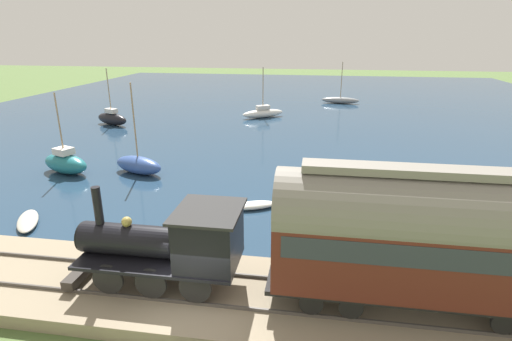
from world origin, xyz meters
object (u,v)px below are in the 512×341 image
passenger_coach (428,235)px  rowboat_mid_harbor (28,221)px  sailboat_teal (66,163)px  sailboat_blue (138,165)px  rowboat_near_shore (253,205)px  sailboat_white (263,113)px  steam_locomotive (175,241)px  rowboat_off_pier (448,200)px  sailboat_black (112,118)px  sailboat_gray (340,100)px

passenger_coach → rowboat_mid_harbor: bearing=75.7°
sailboat_teal → sailboat_blue: bearing=-61.5°
sailboat_blue → rowboat_near_shore: (-4.53, -8.64, -0.42)m
sailboat_white → rowboat_mid_harbor: (-28.36, 7.90, -0.38)m
sailboat_teal → sailboat_white: sailboat_white is taller
steam_locomotive → rowboat_off_pier: steam_locomotive is taller
steam_locomotive → rowboat_mid_harbor: 10.73m
sailboat_white → sailboat_blue: sailboat_blue is taller
sailboat_black → sailboat_white: 16.25m
sailboat_black → sailboat_teal: 15.34m
sailboat_black → rowboat_mid_harbor: bearing=-138.6°
sailboat_gray → rowboat_mid_harbor: size_ratio=1.91×
sailboat_blue → steam_locomotive: bearing=-130.2°
sailboat_black → sailboat_teal: size_ratio=1.05×
sailboat_white → rowboat_near_shore: (-24.79, -2.96, -0.35)m
rowboat_near_shore → sailboat_black: bearing=22.3°
passenger_coach → sailboat_teal: size_ratio=1.79×
rowboat_off_pier → sailboat_black: bearing=71.3°
steam_locomotive → rowboat_near_shore: bearing=-9.6°
passenger_coach → sailboat_blue: bearing=50.7°
steam_locomotive → sailboat_teal: bearing=45.7°
passenger_coach → rowboat_off_pier: passenger_coach is taller
passenger_coach → rowboat_off_pier: (10.55, -3.97, -3.08)m
steam_locomotive → rowboat_mid_harbor: size_ratio=2.13×
passenger_coach → sailboat_blue: 20.09m
steam_locomotive → rowboat_near_shore: size_ratio=2.26×
steam_locomotive → sailboat_gray: (44.12, -7.48, -1.85)m
passenger_coach → sailboat_teal: (11.91, 20.34, -2.50)m
sailboat_blue → sailboat_teal: bearing=118.1°
sailboat_gray → rowboat_off_pier: sailboat_gray is taller
sailboat_black → sailboat_white: bearing=-43.7°
sailboat_white → rowboat_near_shore: size_ratio=2.05×
sailboat_teal → rowboat_near_shore: size_ratio=2.02×
rowboat_off_pier → steam_locomotive: bearing=141.6°
steam_locomotive → sailboat_blue: bearing=30.0°
steam_locomotive → sailboat_gray: size_ratio=1.12×
sailboat_blue → sailboat_black: bearing=53.5°
sailboat_teal → rowboat_mid_harbor: size_ratio=1.90×
sailboat_black → rowboat_near_shore: sailboat_black is taller
passenger_coach → sailboat_gray: 44.21m
sailboat_white → sailboat_blue: 21.04m
sailboat_black → sailboat_gray: (17.51, -24.07, -0.24)m
sailboat_white → sailboat_gray: bearing=-72.7°
rowboat_near_shore → sailboat_gray: bearing=-31.4°
sailboat_gray → rowboat_mid_harbor: (-39.61, 16.98, -0.29)m
passenger_coach → sailboat_blue: (12.62, 15.42, -2.62)m
sailboat_black → sailboat_white: (6.26, -14.99, -0.15)m
sailboat_white → steam_locomotive: bearing=148.9°
passenger_coach → rowboat_off_pier: bearing=-20.6°
rowboat_mid_harbor → steam_locomotive: bearing=-58.0°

